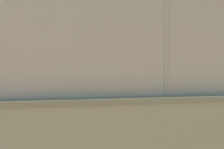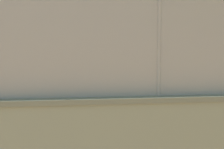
{
  "view_description": "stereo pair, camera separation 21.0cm",
  "coord_description": "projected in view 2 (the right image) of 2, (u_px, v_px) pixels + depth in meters",
  "views": [
    {
      "loc": [
        1.45,
        16.74,
        2.15
      ],
      "look_at": [
        0.01,
        6.32,
        1.31
      ],
      "focal_mm": 50.57,
      "sensor_mm": 36.0,
      "label": 1
    },
    {
      "loc": [
        1.24,
        16.77,
        2.15
      ],
      "look_at": [
        0.01,
        6.32,
        1.31
      ],
      "focal_mm": 50.57,
      "sensor_mm": 36.0,
      "label": 2
    }
  ],
  "objects": [
    {
      "name": "player_baseline_waiting",
      "position": [
        160.0,
        72.0,
        17.83
      ],
      "size": [
        0.7,
        1.19,
        1.49
      ],
      "color": "#591919",
      "rests_on": "ground_plane"
    },
    {
      "name": "ground_plane",
      "position": [
        99.0,
        89.0,
        16.92
      ],
      "size": [
        260.0,
        260.0,
        0.0
      ],
      "primitive_type": "plane",
      "color": "#B27247"
    },
    {
      "name": "perimeter_wall",
      "position": [
        59.0,
        146.0,
        4.66
      ],
      "size": [
        27.72,
        1.1,
        1.45
      ],
      "color": "slate",
      "rests_on": "ground_plane"
    },
    {
      "name": "sports_ball",
      "position": [
        25.0,
        106.0,
        11.53
      ],
      "size": [
        0.14,
        0.14,
        0.14
      ],
      "primitive_type": "sphere",
      "color": "yellow",
      "rests_on": "ground_plane"
    },
    {
      "name": "player_near_wall_returning",
      "position": [
        48.0,
        81.0,
        12.23
      ],
      "size": [
        1.25,
        0.72,
        1.57
      ],
      "color": "#B2B2B2",
      "rests_on": "ground_plane"
    },
    {
      "name": "fence_panel_on_wall",
      "position": [
        57.0,
        27.0,
        4.52
      ],
      "size": [
        27.22,
        0.7,
        2.06
      ],
      "color": "gray",
      "rests_on": "perimeter_wall"
    }
  ]
}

